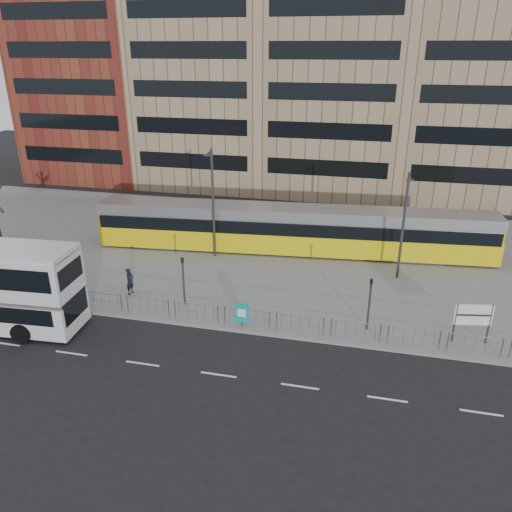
% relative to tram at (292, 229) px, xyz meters
% --- Properties ---
extents(ground, '(120.00, 120.00, 0.00)m').
position_rel_tram_xyz_m(ground, '(-2.92, -12.19, -1.91)').
color(ground, black).
rests_on(ground, ground).
extents(plaza, '(64.00, 24.00, 0.15)m').
position_rel_tram_xyz_m(plaza, '(-2.92, -0.19, -1.84)').
color(plaza, slate).
rests_on(plaza, ground).
extents(kerb, '(64.00, 0.25, 0.17)m').
position_rel_tram_xyz_m(kerb, '(-2.92, -12.14, -1.84)').
color(kerb, gray).
rests_on(kerb, ground).
extents(building_row, '(70.40, 18.40, 31.20)m').
position_rel_tram_xyz_m(building_row, '(-1.37, 22.08, 11.00)').
color(building_row, brown).
rests_on(building_row, ground).
extents(pedestrian_barrier, '(32.07, 0.07, 1.10)m').
position_rel_tram_xyz_m(pedestrian_barrier, '(-0.92, -11.69, -0.93)').
color(pedestrian_barrier, gray).
rests_on(pedestrian_barrier, plaza).
extents(road_markings, '(62.00, 0.12, 0.01)m').
position_rel_tram_xyz_m(road_markings, '(-1.92, -16.19, -1.91)').
color(road_markings, white).
rests_on(road_markings, ground).
extents(tram, '(29.96, 5.47, 3.52)m').
position_rel_tram_xyz_m(tram, '(0.00, 0.00, 0.00)').
color(tram, yellow).
rests_on(tram, plaza).
extents(station_sign, '(1.97, 0.44, 2.29)m').
position_rel_tram_xyz_m(station_sign, '(11.32, -10.63, -0.18)').
color(station_sign, '#2D2D30').
rests_on(station_sign, plaza).
extents(ad_panel, '(0.79, 0.08, 1.47)m').
position_rel_tram_xyz_m(ad_panel, '(-0.89, -11.79, -0.90)').
color(ad_panel, '#2D2D30').
rests_on(ad_panel, plaza).
extents(pedestrian, '(0.50, 0.68, 1.74)m').
position_rel_tram_xyz_m(pedestrian, '(-8.83, -9.47, -0.89)').
color(pedestrian, black).
rests_on(pedestrian, plaza).
extents(traffic_light_west, '(0.18, 0.21, 3.10)m').
position_rel_tram_xyz_m(traffic_light_west, '(-4.96, -10.04, 0.21)').
color(traffic_light_west, '#2D2D30').
rests_on(traffic_light_west, plaza).
extents(traffic_light_east, '(0.20, 0.23, 3.10)m').
position_rel_tram_xyz_m(traffic_light_east, '(5.99, -10.44, 0.21)').
color(traffic_light_east, '#2D2D30').
rests_on(traffic_light_east, plaza).
extents(lamp_post_west, '(0.45, 1.04, 8.08)m').
position_rel_tram_xyz_m(lamp_post_west, '(-5.47, -2.39, 2.65)').
color(lamp_post_west, '#2D2D30').
rests_on(lamp_post_west, plaza).
extents(lamp_post_east, '(0.45, 1.04, 7.31)m').
position_rel_tram_xyz_m(lamp_post_east, '(7.81, -3.13, 2.26)').
color(lamp_post_east, '#2D2D30').
rests_on(lamp_post_east, plaza).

